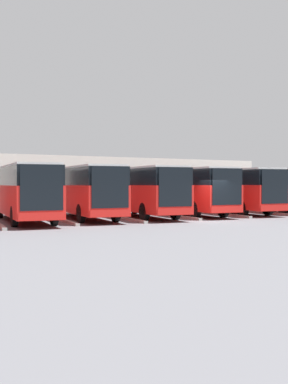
# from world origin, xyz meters

# --- Properties ---
(ground_plane) EXTENTS (600.00, 600.00, 0.00)m
(ground_plane) POSITION_xyz_m (0.00, 0.00, 0.00)
(ground_plane) COLOR #5B5B60
(bus_1) EXTENTS (3.89, 11.54, 3.36)m
(bus_1) POSITION_xyz_m (-9.97, -5.38, 1.86)
(bus_1) COLOR red
(bus_1) RESTS_ON ground_plane
(curb_divider_1) EXTENTS (1.17, 6.96, 0.15)m
(curb_divider_1) POSITION_xyz_m (-7.98, -3.70, 0.07)
(curb_divider_1) COLOR #9E9E99
(curb_divider_1) RESTS_ON ground_plane
(bus_2) EXTENTS (3.89, 11.54, 3.36)m
(bus_2) POSITION_xyz_m (-5.98, -5.30, 1.86)
(bus_2) COLOR red
(bus_2) RESTS_ON ground_plane
(curb_divider_2) EXTENTS (1.17, 6.96, 0.15)m
(curb_divider_2) POSITION_xyz_m (-3.99, -3.62, 0.07)
(curb_divider_2) COLOR #9E9E99
(curb_divider_2) RESTS_ON ground_plane
(bus_3) EXTENTS (3.89, 11.54, 3.36)m
(bus_3) POSITION_xyz_m (-1.99, -5.41, 1.86)
(bus_3) COLOR red
(bus_3) RESTS_ON ground_plane
(curb_divider_3) EXTENTS (1.17, 6.96, 0.15)m
(curb_divider_3) POSITION_xyz_m (-0.00, -3.74, 0.07)
(curb_divider_3) COLOR #9E9E99
(curb_divider_3) RESTS_ON ground_plane
(bus_4) EXTENTS (3.89, 11.54, 3.36)m
(bus_4) POSITION_xyz_m (2.00, -5.22, 1.86)
(bus_4) COLOR red
(bus_4) RESTS_ON ground_plane
(curb_divider_4) EXTENTS (1.17, 6.96, 0.15)m
(curb_divider_4) POSITION_xyz_m (3.99, -3.55, 0.07)
(curb_divider_4) COLOR #9E9E99
(curb_divider_4) RESTS_ON ground_plane
(bus_5) EXTENTS (3.89, 11.54, 3.36)m
(bus_5) POSITION_xyz_m (5.99, -5.63, 1.86)
(bus_5) COLOR red
(bus_5) RESTS_ON ground_plane
(curb_divider_5) EXTENTS (1.17, 6.96, 0.15)m
(curb_divider_5) POSITION_xyz_m (7.98, -3.95, 0.07)
(curb_divider_5) COLOR #9E9E99
(curb_divider_5) RESTS_ON ground_plane
(bus_6) EXTENTS (3.89, 11.54, 3.36)m
(bus_6) POSITION_xyz_m (9.98, -5.13, 1.86)
(bus_6) COLOR red
(bus_6) RESTS_ON ground_plane
(station_building) EXTENTS (41.66, 15.52, 4.89)m
(station_building) POSITION_xyz_m (0.00, -25.14, 2.47)
(station_building) COLOR beige
(station_building) RESTS_ON ground_plane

